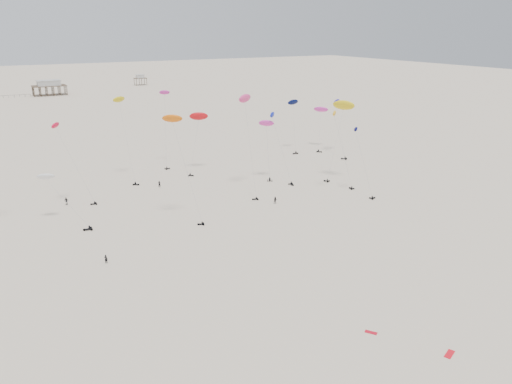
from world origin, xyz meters
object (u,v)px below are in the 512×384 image
pavilion_main (49,89)px  pavilion_small (140,80)px  rig_3 (123,119)px  rig_8 (176,132)px  rig_0 (279,138)px  spectator_0 (106,263)px

pavilion_main → pavilion_small: bearing=23.2°
rig_3 → rig_8: rig_8 is taller
rig_8 → rig_0: bearing=-47.6°
spectator_0 → rig_8: bearing=-103.2°
pavilion_small → rig_0: 269.47m
pavilion_main → rig_0: 238.82m
pavilion_main → rig_3: size_ratio=0.84×
rig_3 → pavilion_small: bearing=-148.6°
pavilion_small → rig_8: size_ratio=0.36×
pavilion_small → rig_8: bearing=-104.9°
rig_8 → spectator_0: bearing=149.5°
rig_3 → spectator_0: bearing=29.7°
pavilion_small → rig_3: bearing=-107.6°
pavilion_small → pavilion_main: bearing=-156.8°
pavilion_small → rig_0: bearing=-98.2°
pavilion_main → rig_0: bearing=-82.4°
pavilion_main → rig_3: rig_3 is taller
spectator_0 → pavilion_main: bearing=-57.0°
pavilion_main → pavilion_small: (70.00, 30.00, -0.74)m
pavilion_small → rig_3: 254.17m
rig_3 → rig_0: bearing=106.1°
rig_3 → pavilion_main: bearing=-132.8°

